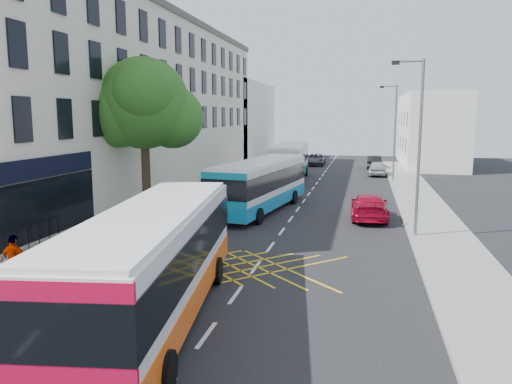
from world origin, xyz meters
The scene contains 20 objects.
ground centered at (0.00, 0.00, 0.00)m, with size 120.00×120.00×0.00m, color black.
pavement_left centered at (-8.50, 15.00, 0.07)m, with size 5.00×70.00×0.15m, color gray.
pavement_right centered at (7.50, 15.00, 0.07)m, with size 3.00×70.00×0.15m, color gray.
terrace_main centered at (-14.00, 24.49, 6.76)m, with size 8.30×45.00×13.50m.
terrace_far centered at (-14.00, 55.00, 5.00)m, with size 8.00×20.00×10.00m, color silver.
building_right centered at (11.00, 48.00, 4.00)m, with size 6.00×18.00×8.00m, color silver.
street_tree centered at (-8.51, 14.97, 6.29)m, with size 6.30×5.70×8.80m.
lamp_near centered at (6.20, 12.00, 4.62)m, with size 1.45×0.15×8.00m.
lamp_far centered at (6.20, 32.00, 4.62)m, with size 1.45×0.15×8.00m.
railings centered at (-9.70, 5.30, 0.72)m, with size 0.08×5.60×1.14m, color black, non-canonical shape.
bus_near centered at (-1.73, 0.72, 1.66)m, with size 4.12×11.47×3.16m.
bus_mid centered at (-2.13, 17.08, 1.59)m, with size 4.04×11.00×3.02m.
bus_far centered at (-2.58, 31.70, 1.66)m, with size 3.24×11.35×3.16m.
motorbike centered at (-1.54, -3.25, 0.91)m, with size 0.68×2.19×1.94m.
parked_car_silver centered at (-5.36, 9.72, 0.73)m, with size 1.54×4.42×1.46m, color #AEB0B6.
red_hatchback centered at (4.22, 15.99, 0.70)m, with size 1.97×4.85×1.41m, color #9F061F.
distant_car_grey centered at (-1.64, 45.46, 0.64)m, with size 2.13×4.61×1.28m, color #43454B.
distant_car_silver centered at (5.11, 36.69, 0.70)m, with size 1.65×4.11×1.40m, color #A1A5A8.
distant_car_dark centered at (4.88, 43.14, 0.69)m, with size 1.47×4.21×1.39m, color black.
pedestrian_far centered at (-7.00, 1.74, 1.03)m, with size 1.03×0.43×1.75m, color gray.
Camera 1 is at (3.89, -11.72, 5.68)m, focal length 35.00 mm.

